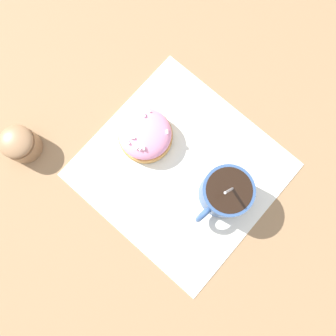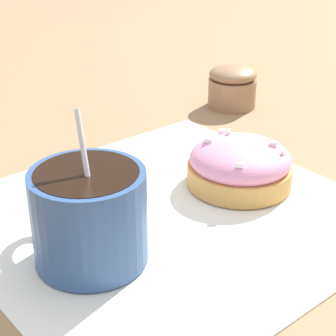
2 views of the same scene
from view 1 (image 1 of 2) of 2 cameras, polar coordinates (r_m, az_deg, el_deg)
The scene contains 5 objects.
ground_plane at distance 0.61m, azimuth 2.27°, elevation -0.29°, with size 3.00×3.00×0.00m, color #93704C.
paper_napkin at distance 0.61m, azimuth 2.28°, elevation -0.27°, with size 0.36×0.34×0.00m.
coffee_cup at distance 0.57m, azimuth 9.92°, elevation -4.26°, with size 0.09×0.11×0.12m.
frosted_pastry at distance 0.60m, azimuth -3.98°, elevation 5.79°, with size 0.10×0.10×0.05m.
sugar_bowl at distance 0.65m, azimuth -24.40°, elevation 3.87°, with size 0.06×0.06×0.05m.
Camera 1 is at (0.04, -0.09, 0.60)m, focal length 35.00 mm.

